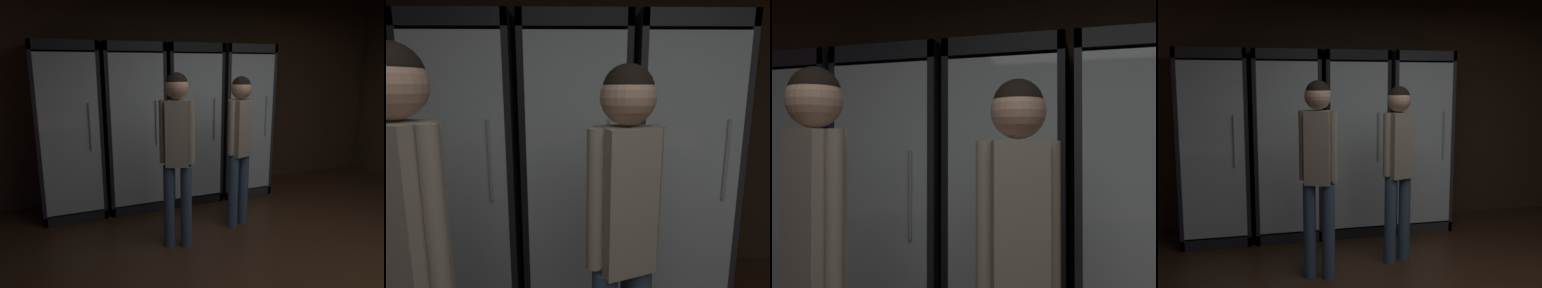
# 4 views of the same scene
# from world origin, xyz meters

# --- Properties ---
(wall_back) EXTENTS (6.00, 0.06, 2.80)m
(wall_back) POSITION_xyz_m (0.00, 3.03, 1.40)
(wall_back) COLOR #382619
(wall_back) RESTS_ON ground
(cooler_far_left) EXTENTS (0.67, 0.65, 1.94)m
(cooler_far_left) POSITION_xyz_m (-1.94, 2.71, 0.95)
(cooler_far_left) COLOR black
(cooler_far_left) RESTS_ON ground
(cooler_left) EXTENTS (0.67, 0.65, 1.94)m
(cooler_left) POSITION_xyz_m (-1.23, 2.71, 0.95)
(cooler_left) COLOR black
(cooler_left) RESTS_ON ground
(cooler_center) EXTENTS (0.67, 0.65, 1.94)m
(cooler_center) POSITION_xyz_m (-0.51, 2.71, 0.95)
(cooler_center) COLOR black
(cooler_center) RESTS_ON ground
(cooler_right) EXTENTS (0.67, 0.65, 1.94)m
(cooler_right) POSITION_xyz_m (0.21, 2.71, 0.96)
(cooler_right) COLOR #2B2B30
(cooler_right) RESTS_ON ground
(shopper_near) EXTENTS (0.31, 0.22, 1.59)m
(shopper_near) POSITION_xyz_m (-0.32, 1.70, 0.97)
(shopper_near) COLOR #384C66
(shopper_near) RESTS_ON ground
(shopper_far) EXTENTS (0.30, 0.22, 1.64)m
(shopper_far) POSITION_xyz_m (-1.07, 1.51, 1.02)
(shopper_far) COLOR #384C66
(shopper_far) RESTS_ON ground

